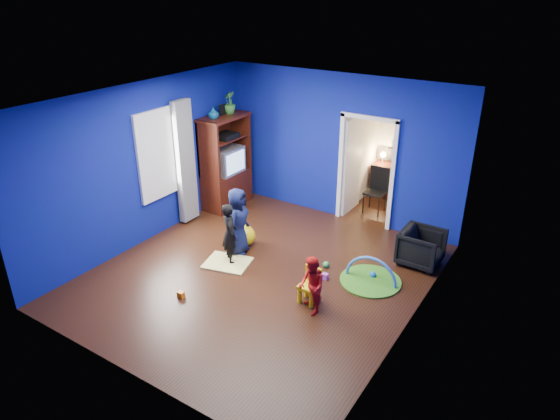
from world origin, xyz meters
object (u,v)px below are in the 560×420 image
Objects in this scene: toddler_red at (311,286)px; kid_chair at (309,288)px; child_navy at (238,221)px; crt_tv at (227,160)px; study_desk at (392,181)px; vase at (213,113)px; tv_armoire at (225,162)px; hopper_ball at (245,236)px; folding_chair at (375,192)px; armchair at (421,247)px; play_mat at (370,281)px; child_black at (230,233)px.

toddler_red reaches higher than kid_chair.
child_navy reaches higher than kid_chair.
toddler_red is at bearing -50.73° from kid_chair.
crt_tv is 3.68m from study_desk.
vase is at bearing 34.25° from child_navy.
hopper_ball is (1.41, -1.27, -0.78)m from tv_armoire.
folding_chair reaches higher than toddler_red.
armchair is 0.76× the size of folding_chair.
kid_chair is at bearing -25.64° from hopper_ball.
study_desk is (1.36, 3.84, -0.23)m from child_navy.
hopper_ball reaches higher than play_mat.
child_navy is 2.14m from toddler_red.
play_mat is (3.84, -1.14, -0.97)m from tv_armoire.
vase is at bearing -8.84° from child_black.
armchair is 4.34m from crt_tv.
folding_chair is (2.78, 1.37, -0.56)m from crt_tv.
armchair is 0.36× the size of tv_armoire.
toddler_red is 4.31m from vase.
play_mat is (3.84, -0.84, -2.06)m from vase.
child_navy is 1.73× the size of crt_tv.
child_navy is 0.62× the size of tv_armoire.
kid_chair is 0.54× the size of folding_chair.
hopper_ball is at bearing -111.50° from study_desk.
child_black reaches higher than play_mat.
armchair is 0.70× the size of play_mat.
play_mat is (3.80, -1.14, -1.01)m from crt_tv.
play_mat is (2.38, 0.37, -0.59)m from child_navy.
child_navy is 1.38× the size of study_desk.
kid_chair is (1.81, -0.65, -0.36)m from child_navy.
armchair is at bearing -58.93° from study_desk.
crt_tv is at bearing 163.25° from play_mat.
crt_tv is at bearing 137.16° from hopper_ball.
child_black is 3.47m from folding_chair.
folding_chair is at bearing 141.87° from toddler_red.
folding_chair is at bearing 112.10° from play_mat.
child_navy is at bearing 162.83° from kid_chair.
kid_chair is 4.51m from study_desk.
vase is 2.54m from hopper_ball.
child_black is 1.21× the size of toddler_red.
child_navy is 2.13m from tv_armoire.
study_desk is at bearing 98.12° from kid_chair.
folding_chair is at bearing -75.24° from child_black.
crt_tv is at bearing 27.17° from child_navy.
child_navy reaches higher than study_desk.
tv_armoire reaches higher than study_desk.
child_black is 1.95m from toddler_red.
play_mat is at bearing -16.58° from tv_armoire.
child_black is 4.75× the size of vase.
kid_chair is 1.19m from play_mat.
tv_armoire reaches higher than crt_tv.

